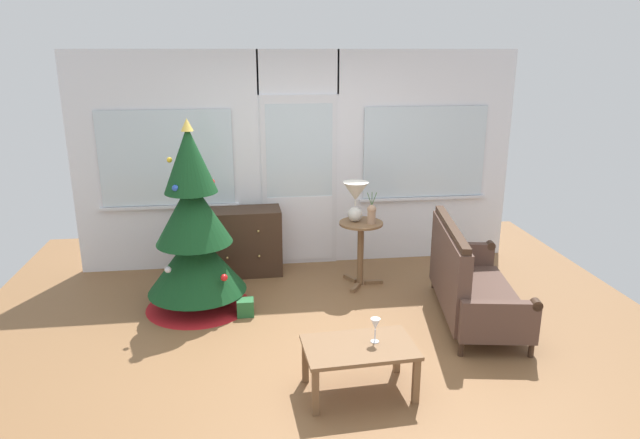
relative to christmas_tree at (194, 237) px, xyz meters
name	(u,v)px	position (x,y,z in m)	size (l,w,h in m)	color
ground_plane	(322,343)	(1.16, -0.93, -0.75)	(6.76, 6.76, 0.00)	brown
back_wall_with_door	(299,160)	(1.16, 1.15, 0.53)	(5.20, 0.14, 2.55)	white
christmas_tree	(194,237)	(0.00, 0.00, 0.00)	(1.07, 1.07, 1.93)	#4C331E
dresser_cabinet	(242,242)	(0.46, 0.86, -0.36)	(0.91, 0.46, 0.78)	#3D281C
settee_sofa	(467,282)	(2.63, -0.61, -0.37)	(0.94, 1.67, 0.96)	#3D281C
side_table	(361,241)	(1.76, 0.34, -0.23)	(0.50, 0.48, 0.73)	brown
table_lamp	(355,196)	(1.70, 0.38, 0.27)	(0.28, 0.28, 0.44)	silver
flower_vase	(372,213)	(1.86, 0.28, 0.10)	(0.11, 0.10, 0.35)	tan
coffee_table	(359,352)	(1.34, -1.71, -0.41)	(0.87, 0.57, 0.40)	brown
wine_glass	(375,325)	(1.47, -1.67, -0.21)	(0.08, 0.08, 0.20)	silver
gift_box	(245,307)	(0.48, -0.27, -0.66)	(0.17, 0.15, 0.17)	#266633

